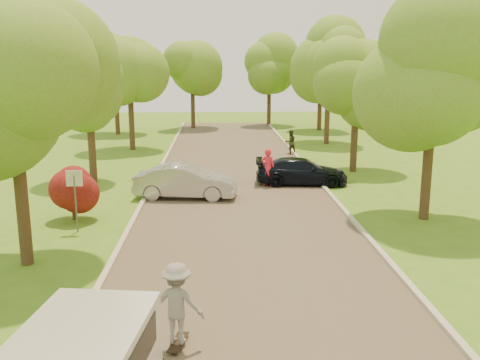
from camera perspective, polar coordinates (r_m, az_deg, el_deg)
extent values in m
plane|color=#46771C|center=(15.13, 1.28, -9.90)|extent=(100.00, 100.00, 0.00)
cube|color=#4C4438|center=(22.72, -0.07, -2.22)|extent=(8.00, 60.00, 0.01)
cube|color=#B2AD9E|center=(22.89, -10.26, -2.17)|extent=(0.18, 60.00, 0.12)
cube|color=#B2AD9E|center=(23.23, 9.97, -1.94)|extent=(0.18, 60.00, 0.12)
cylinder|color=#59595E|center=(19.20, -17.10, -2.45)|extent=(0.06, 0.06, 2.00)
cube|color=white|center=(18.99, -17.28, 0.17)|extent=(0.55, 0.04, 0.55)
cylinder|color=#382619|center=(20.89, -17.32, -3.13)|extent=(0.12, 0.12, 0.70)
sphere|color=#590F0F|center=(20.71, -17.45, -1.13)|extent=(1.70, 1.70, 1.70)
cylinder|color=#382619|center=(16.43, -22.20, -2.41)|extent=(0.36, 0.36, 3.60)
sphere|color=olive|center=(15.97, -23.14, 8.70)|extent=(4.60, 4.60, 4.60)
sphere|color=olive|center=(15.73, -20.96, 11.35)|extent=(3.45, 3.45, 3.45)
cylinder|color=#382619|center=(26.98, -15.50, 3.07)|extent=(0.36, 0.36, 3.15)
sphere|color=olive|center=(26.69, -15.86, 9.08)|extent=(4.20, 4.20, 4.20)
sphere|color=olive|center=(26.53, -14.59, 10.50)|extent=(3.15, 3.15, 3.15)
cylinder|color=#382619|center=(36.60, -11.50, 6.15)|extent=(0.36, 0.36, 3.83)
sphere|color=olive|center=(36.40, -11.73, 11.40)|extent=(4.80, 4.80, 4.80)
sphere|color=olive|center=(36.30, -10.63, 12.58)|extent=(3.60, 3.60, 3.60)
cylinder|color=#382619|center=(20.85, 19.34, 1.12)|extent=(0.36, 0.36, 3.83)
sphere|color=olive|center=(20.50, 20.03, 10.51)|extent=(5.00, 5.00, 5.00)
sphere|color=olive|center=(20.79, 22.14, 12.44)|extent=(3.75, 3.75, 3.75)
cylinder|color=#382619|center=(29.20, 12.08, 4.15)|extent=(0.36, 0.36, 3.38)
sphere|color=olive|center=(28.94, 12.35, 10.05)|extent=(4.40, 4.40, 4.40)
sphere|color=olive|center=(29.09, 13.69, 11.30)|extent=(3.30, 3.30, 3.30)
cylinder|color=#382619|center=(38.97, 9.28, 6.77)|extent=(0.36, 0.36, 4.05)
sphere|color=olive|center=(38.79, 9.47, 12.05)|extent=(5.20, 5.20, 5.20)
sphere|color=olive|center=(38.96, 10.66, 13.15)|extent=(3.90, 3.90, 3.90)
cylinder|color=#382619|center=(44.86, -13.00, 7.05)|extent=(0.36, 0.36, 3.60)
sphere|color=olive|center=(44.70, -13.20, 11.26)|extent=(5.00, 5.00, 5.00)
sphere|color=olive|center=(44.56, -12.28, 12.27)|extent=(3.75, 3.75, 3.75)
cylinder|color=#382619|center=(46.99, 8.49, 7.59)|extent=(0.36, 0.36, 3.83)
sphere|color=olive|center=(46.83, 8.63, 11.76)|extent=(5.00, 5.00, 5.00)
sphere|color=olive|center=(46.98, 9.58, 12.64)|extent=(3.75, 3.75, 3.75)
cylinder|color=#382619|center=(48.18, -5.04, 7.53)|extent=(0.36, 0.36, 3.38)
sphere|color=olive|center=(48.02, -5.12, 11.25)|extent=(4.80, 4.80, 4.80)
sphere|color=olive|center=(47.98, -4.25, 12.12)|extent=(3.60, 3.60, 3.60)
cylinder|color=#382619|center=(50.36, 3.11, 7.90)|extent=(0.36, 0.36, 3.60)
sphere|color=olive|center=(50.21, 3.15, 11.65)|extent=(5.00, 5.00, 5.00)
sphere|color=olive|center=(50.29, 4.03, 12.50)|extent=(3.75, 3.75, 3.75)
imported|color=#A0A0A5|center=(23.18, -5.83, -0.17)|extent=(4.54, 2.03, 1.45)
imported|color=black|center=(25.84, 6.57, 0.93)|extent=(4.52, 2.15, 1.27)
cube|color=black|center=(11.59, -6.62, -16.79)|extent=(0.42, 0.91, 0.02)
cylinder|color=#BFCC4C|center=(11.86, -5.81, -16.37)|extent=(0.04, 0.07, 0.07)
cylinder|color=#BFCC4C|center=(11.90, -6.56, -16.28)|extent=(0.04, 0.07, 0.07)
cylinder|color=#BFCC4C|center=(11.34, -6.67, -17.84)|extent=(0.04, 0.07, 0.07)
cylinder|color=#BFCC4C|center=(11.38, -7.47, -17.75)|extent=(0.04, 0.07, 0.07)
imported|color=gray|center=(11.19, -6.74, -12.92)|extent=(1.21, 0.85, 1.71)
imported|color=red|center=(25.15, 2.99, 1.32)|extent=(0.78, 0.66, 1.82)
imported|color=#2E301D|center=(34.45, 5.40, 4.06)|extent=(0.90, 0.80, 1.55)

